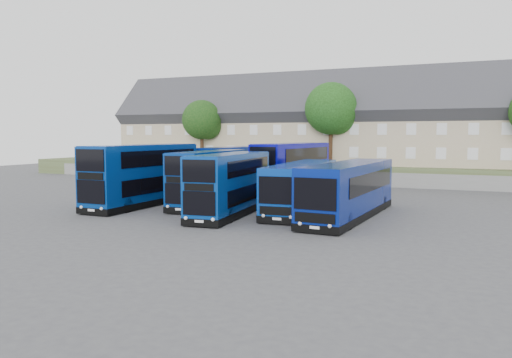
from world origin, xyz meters
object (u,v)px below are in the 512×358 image
object	(u,v)px
dd_front_left	(143,176)
dd_front_mid	(210,179)
coach_east_a	(302,188)
tree_mid	(333,111)
tree_west	(203,121)

from	to	relation	value
dd_front_left	dd_front_mid	world-z (taller)	dd_front_left
dd_front_left	dd_front_mid	distance (m)	5.09
dd_front_mid	coach_east_a	xyz separation A→B (m)	(7.39, 0.01, -0.37)
coach_east_a	tree_mid	bearing A→B (deg)	94.91
dd_front_mid	coach_east_a	distance (m)	7.40
dd_front_mid	tree_west	size ratio (longest dim) A/B	1.38
dd_front_left	tree_mid	distance (m)	25.04
dd_front_left	tree_west	size ratio (longest dim) A/B	1.51
coach_east_a	tree_west	size ratio (longest dim) A/B	1.63
dd_front_mid	tree_mid	size ratio (longest dim) A/B	1.15
dd_front_left	tree_mid	xyz separation A→B (m)	(8.78, 22.72, 5.81)
tree_mid	tree_west	bearing A→B (deg)	-178.21
dd_front_left	coach_east_a	xyz separation A→B (m)	(12.05, 2.04, -0.60)
tree_mid	dd_front_mid	bearing A→B (deg)	-101.27
tree_mid	coach_east_a	bearing A→B (deg)	-81.01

